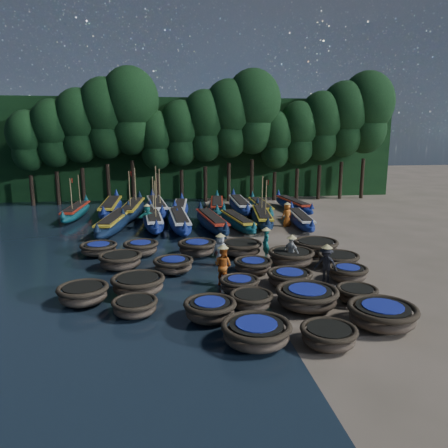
{
  "coord_description": "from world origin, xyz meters",
  "views": [
    {
      "loc": [
        -4.02,
        -22.15,
        6.8
      ],
      "look_at": [
        -0.43,
        3.3,
        1.3
      ],
      "focal_mm": 35.0,
      "sensor_mm": 36.0,
      "label": 1
    }
  ],
  "objects": [
    {
      "name": "long_boat_8",
      "position": [
        5.82,
        7.82,
        0.5
      ],
      "size": [
        2.01,
        7.38,
        1.3
      ],
      "rotation": [
        0.0,
        0.0,
        -0.1
      ],
      "color": "navy",
      "rests_on": "ground"
    },
    {
      "name": "coracle_12",
      "position": [
        -0.9,
        -4.77,
        0.38
      ],
      "size": [
        1.74,
        1.74,
        0.66
      ],
      "rotation": [
        0.0,
        0.0,
        -0.01
      ],
      "color": "brown",
      "rests_on": "ground"
    },
    {
      "name": "long_boat_6",
      "position": [
        1.14,
        7.77,
        0.49
      ],
      "size": [
        2.29,
        7.25,
        1.29
      ],
      "rotation": [
        0.0,
        0.0,
        0.14
      ],
      "color": "#0E4250",
      "rests_on": "ground"
    },
    {
      "name": "long_boat_17",
      "position": [
        7.14,
        13.92,
        0.53
      ],
      "size": [
        2.1,
        7.89,
        1.39
      ],
      "rotation": [
        0.0,
        0.0,
        0.09
      ],
      "color": "navy",
      "rests_on": "ground"
    },
    {
      "name": "long_boat_3",
      "position": [
        -4.77,
        8.92,
        0.56
      ],
      "size": [
        2.02,
        8.28,
        3.52
      ],
      "rotation": [
        0.0,
        0.0,
        0.07
      ],
      "color": "navy",
      "rests_on": "ground"
    },
    {
      "name": "fisherman_5",
      "position": [
        -5.16,
        8.53,
        0.88
      ],
      "size": [
        1.6,
        1.25,
        1.89
      ],
      "rotation": [
        0.0,
        0.0,
        0.56
      ],
      "color": "#1A6F66",
      "rests_on": "ground"
    },
    {
      "name": "long_boat_10",
      "position": [
        -8.31,
        14.25,
        0.61
      ],
      "size": [
        1.68,
        9.16,
        1.61
      ],
      "rotation": [
        0.0,
        0.0,
        -0.01
      ],
      "color": "navy",
      "rests_on": "ground"
    },
    {
      "name": "coracle_2",
      "position": [
        -1.18,
        -9.42,
        0.45
      ],
      "size": [
        2.57,
        2.57,
        0.77
      ],
      "rotation": [
        0.0,
        0.0,
        0.23
      ],
      "color": "brown",
      "rests_on": "ground"
    },
    {
      "name": "coracle_20",
      "position": [
        -7.65,
        2.01,
        0.39
      ],
      "size": [
        2.37,
        2.37,
        0.67
      ],
      "rotation": [
        0.0,
        0.0,
        -0.28
      ],
      "color": "brown",
      "rests_on": "ground"
    },
    {
      "name": "coracle_10",
      "position": [
        -7.3,
        -5.12,
        0.45
      ],
      "size": [
        2.05,
        2.05,
        0.78
      ],
      "rotation": [
        0.0,
        0.0,
        -0.07
      ],
      "color": "brown",
      "rests_on": "ground"
    },
    {
      "name": "ground",
      "position": [
        0.0,
        0.0,
        0.0
      ],
      "size": [
        120.0,
        120.0,
        0.0
      ],
      "primitive_type": "plane",
      "color": "gray",
      "rests_on": "ground"
    },
    {
      "name": "long_boat_5",
      "position": [
        -0.69,
        7.7,
        0.55
      ],
      "size": [
        2.36,
        8.09,
        1.43
      ],
      "rotation": [
        0.0,
        0.0,
        0.12
      ],
      "color": "#0D1832",
      "rests_on": "ground"
    },
    {
      "name": "coracle_14",
      "position": [
        4.3,
        -3.99,
        0.4
      ],
      "size": [
        2.09,
        2.09,
        0.69
      ],
      "rotation": [
        0.0,
        0.0,
        0.28
      ],
      "color": "brown",
      "rests_on": "ground"
    },
    {
      "name": "fisherman_2",
      "position": [
        -1.45,
        -3.64,
        0.93
      ],
      "size": [
        1.09,
        1.07,
        1.98
      ],
      "rotation": [
        0.0,
        0.0,
        2.44
      ],
      "color": "#CD601B",
      "rests_on": "ground"
    },
    {
      "name": "tree_14",
      "position": [
        16.2,
        20.0,
        8.67
      ],
      "size": [
        5.34,
        5.34,
        12.58
      ],
      "color": "black",
      "rests_on": "ground"
    },
    {
      "name": "tree_1",
      "position": [
        -13.7,
        20.0,
        6.65
      ],
      "size": [
        4.09,
        4.09,
        9.65
      ],
      "color": "black",
      "rests_on": "ground"
    },
    {
      "name": "long_boat_14",
      "position": [
        0.53,
        14.38,
        0.54
      ],
      "size": [
        2.34,
        7.94,
        1.41
      ],
      "rotation": [
        0.0,
        0.0,
        -0.12
      ],
      "color": "#0E4250",
      "rests_on": "ground"
    },
    {
      "name": "tree_0",
      "position": [
        -16.0,
        20.0,
        5.97
      ],
      "size": [
        3.68,
        3.68,
        8.68
      ],
      "color": "black",
      "rests_on": "ground"
    },
    {
      "name": "long_boat_7",
      "position": [
        3.17,
        8.74,
        0.55
      ],
      "size": [
        2.43,
        8.13,
        3.48
      ],
      "rotation": [
        0.0,
        0.0,
        -0.13
      ],
      "color": "#0D1832",
      "rests_on": "ground"
    },
    {
      "name": "tree_11",
      "position": [
        9.3,
        20.0,
        6.65
      ],
      "size": [
        4.09,
        4.09,
        9.65
      ],
      "color": "black",
      "rests_on": "ground"
    },
    {
      "name": "coracle_22",
      "position": [
        -2.23,
        1.13,
        0.48
      ],
      "size": [
        2.18,
        2.18,
        0.83
      ],
      "rotation": [
        0.0,
        0.0,
        -0.07
      ],
      "color": "brown",
      "rests_on": "ground"
    },
    {
      "name": "fisherman_6",
      "position": [
        4.82,
        7.86,
        0.9
      ],
      "size": [
        0.96,
        0.78,
        1.89
      ],
      "rotation": [
        0.0,
        0.0,
        3.47
      ],
      "color": "#CD601B",
      "rests_on": "ground"
    },
    {
      "name": "coracle_6",
      "position": [
        -2.45,
        -7.37,
        0.44
      ],
      "size": [
        1.95,
        1.95,
        0.76
      ],
      "rotation": [
        0.0,
        0.0,
        -0.08
      ],
      "color": "brown",
      "rests_on": "ground"
    },
    {
      "name": "coracle_3",
      "position": [
        1.09,
        -9.86,
        0.39
      ],
      "size": [
        1.88,
        1.88,
        0.68
      ],
      "rotation": [
        0.0,
        0.0,
        0.11
      ],
      "color": "brown",
      "rests_on": "ground"
    },
    {
      "name": "coracle_18",
      "position": [
        2.39,
        -1.37,
        0.47
      ],
      "size": [
        2.67,
        2.67,
        0.83
      ],
      "rotation": [
        0.0,
        0.0,
        -0.25
      ],
      "color": "brown",
      "rests_on": "ground"
    },
    {
      "name": "tree_6",
      "position": [
        -2.2,
        20.0,
        6.65
      ],
      "size": [
        4.09,
        4.09,
        9.65
      ],
      "color": "black",
      "rests_on": "ground"
    },
    {
      "name": "tree_8",
      "position": [
        2.4,
        20.0,
        8.0
      ],
      "size": [
        4.92,
        4.92,
        11.6
      ],
      "color": "black",
      "rests_on": "ground"
    },
    {
      "name": "tree_5",
      "position": [
        -4.5,
        20.0,
        5.97
      ],
      "size": [
        3.68,
        3.68,
        8.68
      ],
      "color": "black",
      "rests_on": "ground"
    },
    {
      "name": "foliage_wall",
      "position": [
        0.0,
        23.5,
        5.0
      ],
      "size": [
        40.0,
        3.0,
        10.0
      ],
      "primitive_type": "cube",
      "color": "black",
      "rests_on": "ground"
    },
    {
      "name": "fisherman_3",
      "position": [
        3.2,
        -4.06,
        0.9
      ],
      "size": [
        1.27,
        1.2,
        1.92
      ],
      "rotation": [
        0.0,
        0.0,
        5.6
      ],
      "color": "black",
      "rests_on": "ground"
    },
    {
      "name": "fisherman_4",
      "position": [
        2.35,
        -1.49,
        0.86
      ],
      "size": [
        0.83,
        0.98,
        1.77
      ],
      "rotation": [
        0.0,
        0.0,
        2.16
      ],
      "color": "beige",
      "rests_on": "ground"
    },
    {
      "name": "coracle_15",
      "position": [
        -6.23,
        -0.69,
        0.45
      ],
      "size": [
        2.62,
        2.62,
        0.79
      ],
      "rotation": [
        0.0,
        0.0,
        0.39
      ],
      "color": "brown",
      "rests_on": "ground"
    },
    {
      "name": "coracle_9",
      "position": [
        3.57,
        -6.53,
        0.38
      ],
      "size": [
        1.84,
        1.84,
        0.67
      ],
      "rotation": [
        0.0,
        0.0,
        -0.22
      ],
      "color": "brown",
      "rests_on": "ground"
    },
    {
      "name": "tree_7",
      "position": [
        0.1,
        20.0,
        7.32
      ],
      "size": [
        4.51,
        4.51,
        10.63
      ],
      "color": "black",
      "rests_on": "ground"
    },
    {
      "name": "tree_9",
      "position": [
        4.7,
        20.0,
        8.67
      ],
      "size": [
        5.34,
        5.34,
        12.58
      ],
      "color": "black",
      "rests_on": "ground"
    },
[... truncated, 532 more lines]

